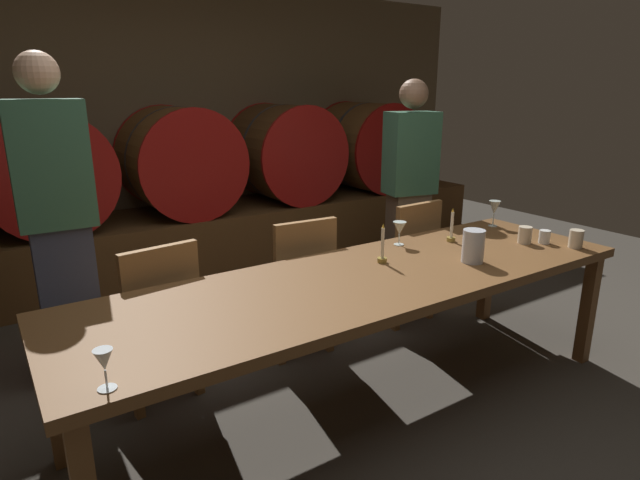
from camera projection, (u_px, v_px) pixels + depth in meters
name	position (u px, v px, depth m)	size (l,w,h in m)	color
ground_plane	(354.00, 401.00, 2.82)	(9.19, 9.19, 0.00)	#3F3A33
back_wall	(158.00, 125.00, 4.95)	(7.07, 0.24, 2.56)	brown
barrel_shelf	(186.00, 241.00, 4.79)	(6.37, 0.90, 0.54)	brown
wine_barrel_left	(44.00, 171.00, 4.02)	(0.94, 0.85, 0.94)	brown
wine_barrel_center	(180.00, 161.00, 4.59)	(0.94, 0.85, 0.94)	brown
wine_barrel_right	(285.00, 153.00, 5.15)	(0.94, 0.85, 0.94)	#513319
wine_barrel_far_right	(367.00, 147.00, 5.70)	(0.94, 0.85, 0.94)	brown
dining_table	(366.00, 287.00, 2.62)	(2.98, 0.87, 0.73)	brown
chair_left	(156.00, 314.00, 2.73)	(0.45, 0.45, 0.88)	olive
chair_center	(298.00, 279.00, 3.23)	(0.43, 0.43, 0.88)	olive
chair_right	(406.00, 255.00, 3.69)	(0.42, 0.42, 0.88)	olive
guest_left	(58.00, 221.00, 2.82)	(0.39, 0.25, 1.80)	#33384C
guest_right	(409.00, 187.00, 4.12)	(0.42, 0.32, 1.69)	brown
candle_left	(382.00, 252.00, 2.78)	(0.05, 0.05, 0.21)	olive
candle_right	(451.00, 232.00, 3.16)	(0.05, 0.05, 0.21)	olive
pitcher	(473.00, 246.00, 2.78)	(0.12, 0.12, 0.18)	silver
wine_glass_left	(104.00, 362.00, 1.60)	(0.06, 0.06, 0.14)	white
wine_glass_center	(400.00, 228.00, 3.08)	(0.08, 0.08, 0.14)	silver
wine_glass_right	(494.00, 208.00, 3.49)	(0.08, 0.08, 0.17)	silver
cup_left	(525.00, 235.00, 3.13)	(0.08, 0.08, 0.10)	beige
cup_center	(545.00, 237.00, 3.13)	(0.06, 0.06, 0.08)	white
cup_right	(576.00, 239.00, 3.04)	(0.08, 0.08, 0.11)	beige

